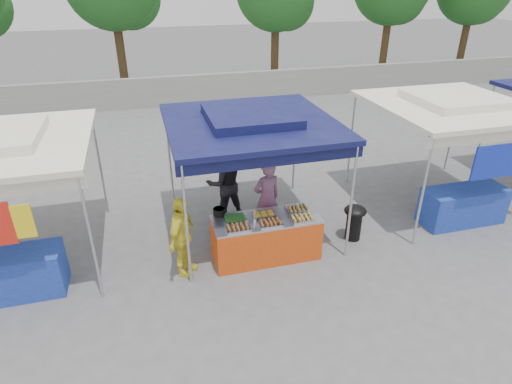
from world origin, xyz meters
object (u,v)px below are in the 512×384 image
object	(u,v)px
wok_burner	(354,220)
vendor_woman	(267,198)
customer_person	(182,237)
vendor_table	(266,237)
cooking_pot	(219,212)
helper_man	(225,183)

from	to	relation	value
wok_burner	vendor_woman	distance (m)	1.83
wok_burner	customer_person	size ratio (longest dim) A/B	0.49
vendor_table	vendor_woman	xyz separation A→B (m)	(0.26, 0.81, 0.39)
cooking_pot	customer_person	xyz separation A→B (m)	(-0.76, -0.46, -0.15)
cooking_pot	customer_person	distance (m)	0.90
cooking_pot	vendor_woman	bearing A→B (deg)	23.19
helper_man	customer_person	size ratio (longest dim) A/B	1.10
vendor_woman	helper_man	world-z (taller)	helper_man
vendor_table	cooking_pot	xyz separation A→B (m)	(-0.81, 0.35, 0.49)
vendor_table	wok_burner	size ratio (longest dim) A/B	2.63
cooking_pot	customer_person	world-z (taller)	customer_person
helper_man	customer_person	distance (m)	2.12
helper_man	customer_person	world-z (taller)	helper_man
vendor_table	helper_man	world-z (taller)	helper_man
vendor_table	wok_burner	world-z (taller)	vendor_table
cooking_pot	wok_burner	world-z (taller)	cooking_pot
customer_person	cooking_pot	bearing A→B (deg)	-29.15
wok_burner	helper_man	world-z (taller)	helper_man
vendor_woman	wok_burner	bearing A→B (deg)	145.47
cooking_pot	vendor_woman	xyz separation A→B (m)	(1.07, 0.46, -0.11)
wok_burner	customer_person	distance (m)	3.50
cooking_pot	wok_burner	size ratio (longest dim) A/B	0.31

